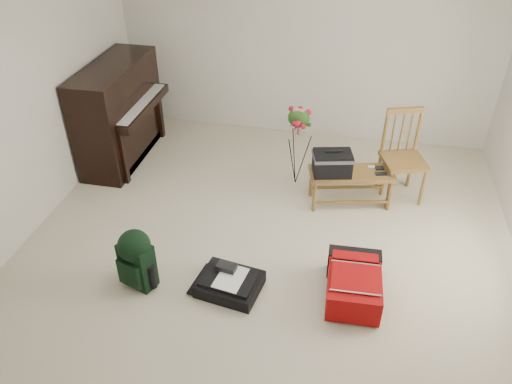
% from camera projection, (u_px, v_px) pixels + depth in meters
% --- Properties ---
extents(floor, '(5.00, 5.50, 0.01)m').
position_uv_depth(floor, '(264.00, 258.00, 5.01)').
color(floor, beige).
rests_on(floor, ground).
extents(ceiling, '(5.00, 5.50, 0.01)m').
position_uv_depth(ceiling, '(267.00, 0.00, 3.58)').
color(ceiling, white).
rests_on(ceiling, wall_back).
extents(wall_back, '(5.00, 0.04, 2.50)m').
position_uv_depth(wall_back, '(306.00, 46.00, 6.50)').
color(wall_back, silver).
rests_on(wall_back, floor).
extents(wall_left, '(0.04, 5.50, 2.50)m').
position_uv_depth(wall_left, '(6.00, 123.00, 4.72)').
color(wall_left, silver).
rests_on(wall_left, floor).
extents(piano, '(0.71, 1.50, 1.25)m').
position_uv_depth(piano, '(120.00, 114.00, 6.32)').
color(piano, black).
rests_on(piano, floor).
extents(bench, '(1.00, 0.58, 0.72)m').
position_uv_depth(bench, '(338.00, 164.00, 5.51)').
color(bench, brown).
rests_on(bench, floor).
extents(dining_chair, '(0.57, 0.57, 1.05)m').
position_uv_depth(dining_chair, '(404.00, 157.00, 5.63)').
color(dining_chair, brown).
rests_on(dining_chair, floor).
extents(red_suitcase, '(0.50, 0.72, 0.30)m').
position_uv_depth(red_suitcase, '(354.00, 280.00, 4.54)').
color(red_suitcase, '#A5070C').
rests_on(red_suitcase, floor).
extents(black_duffel, '(0.62, 0.53, 0.23)m').
position_uv_depth(black_duffel, '(230.00, 283.00, 4.62)').
color(black_duffel, black).
rests_on(black_duffel, floor).
extents(green_backpack, '(0.35, 0.33, 0.62)m').
position_uv_depth(green_backpack, '(136.00, 257.00, 4.53)').
color(green_backpack, black).
rests_on(green_backpack, floor).
extents(flower_stand, '(0.33, 0.33, 1.02)m').
position_uv_depth(flower_stand, '(297.00, 147.00, 5.84)').
color(flower_stand, black).
rests_on(flower_stand, floor).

